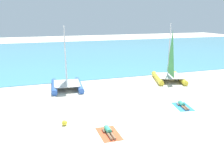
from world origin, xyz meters
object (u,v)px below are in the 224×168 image
sailboat_yellow (169,73)px  sailboat_blue (67,80)px  sunbather_left (109,131)px  towel_left (109,134)px  beach_ball (64,123)px  towel_right (183,107)px  sunbather_right (182,105)px

sailboat_yellow → sailboat_blue: bearing=-163.8°
sailboat_blue → sunbather_left: sailboat_blue is taller
towel_left → beach_ball: bearing=137.8°
sunbather_left → towel_right: sunbather_left is taller
towel_right → sunbather_right: (0.01, 0.07, 0.13)m
sailboat_blue → beach_ball: sailboat_blue is taller
towel_left → sunbather_left: sunbather_left is taller
sailboat_blue → sunbather_right: size_ratio=3.55×
sunbather_right → beach_ball: (-8.60, -0.51, 0.03)m
sailboat_yellow → sailboat_blue: sailboat_yellow is taller
sunbather_left → towel_right: size_ratio=0.82×
sunbather_left → sunbather_right: (6.44, 2.40, 0.00)m
sunbather_right → beach_ball: beach_ball is taller
sailboat_blue → towel_right: bearing=-39.9°
sailboat_yellow → towel_right: 7.68m
towel_left → beach_ball: beach_ball is taller
sunbather_left → beach_ball: bearing=140.2°
sailboat_yellow → sunbather_left: 13.34m
towel_left → sunbather_right: (6.45, 2.46, 0.13)m
towel_left → sailboat_blue: bearing=94.1°
towel_right → beach_ball: bearing=-177.1°
towel_left → beach_ball: (-2.16, 1.96, 0.15)m
towel_left → towel_right: 6.86m
towel_right → sunbather_right: bearing=78.3°
sunbather_right → towel_left: bearing=-147.4°
sailboat_blue → sunbather_left: bearing=-79.6°
sailboat_blue → towel_right: (7.13, -7.45, -0.82)m
sailboat_blue → sunbather_right: bearing=-39.6°
sailboat_yellow → sunbather_left: bearing=-116.8°
sailboat_yellow → sailboat_blue: size_ratio=1.03×
towel_right → sunbather_right: 0.14m
sailboat_yellow → sunbather_right: bearing=-95.2°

